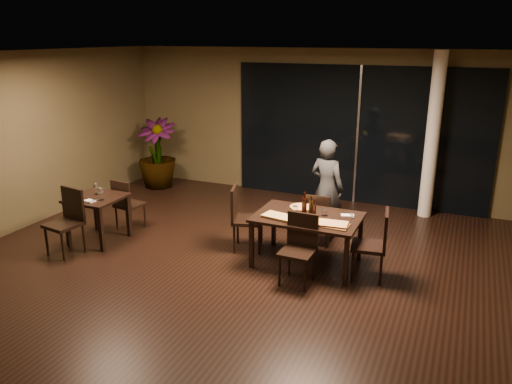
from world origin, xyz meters
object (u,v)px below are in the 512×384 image
at_px(chair_main_right, 375,241).
at_px(bottle_c, 311,205).
at_px(chair_side_far, 126,202).
at_px(chair_main_far, 318,217).
at_px(chair_main_left, 242,215).
at_px(potted_plant, 157,153).
at_px(bottle_b, 314,208).
at_px(main_table, 307,221).
at_px(side_table, 97,204).
at_px(bottle_a, 304,203).
at_px(chair_main_near, 300,245).
at_px(chair_side_near, 68,218).
at_px(diner, 327,188).

distance_m(chair_main_right, bottle_c, 1.04).
bearing_deg(chair_side_far, chair_main_far, -161.61).
distance_m(chair_main_left, bottle_c, 1.16).
bearing_deg(potted_plant, bottle_b, -29.39).
bearing_deg(chair_side_far, main_table, -174.39).
xyz_separation_m(chair_main_far, chair_main_right, (1.04, -0.81, 0.07)).
bearing_deg(side_table, bottle_a, 9.53).
distance_m(chair_main_near, bottle_b, 0.67).
relative_size(chair_main_right, potted_plant, 0.66).
distance_m(side_table, chair_side_near, 0.56).
relative_size(potted_plant, bottle_c, 5.34).
bearing_deg(bottle_a, chair_side_far, 179.72).
distance_m(chair_side_near, diner, 4.13).
bearing_deg(chair_main_left, bottle_c, -109.80).
height_order(chair_main_far, bottle_c, bottle_c).
bearing_deg(potted_plant, bottle_c, -29.22).
bearing_deg(chair_main_right, chair_main_near, -71.28).
bearing_deg(chair_main_near, diner, 95.64).
height_order(chair_side_near, bottle_c, bottle_c).
height_order(chair_main_left, chair_main_right, chair_main_left).
bearing_deg(chair_main_right, side_table, -92.78).
height_order(chair_main_near, chair_main_right, chair_main_right).
height_order(chair_main_right, chair_side_near, chair_side_near).
distance_m(chair_side_far, chair_side_near, 1.15).
bearing_deg(bottle_c, bottle_a, -170.65).
distance_m(chair_main_far, chair_main_left, 1.22).
bearing_deg(potted_plant, chair_main_near, -34.92).
height_order(potted_plant, bottle_b, potted_plant).
bearing_deg(main_table, chair_side_far, 178.70).
bearing_deg(diner, bottle_a, 103.92).
height_order(chair_side_near, diner, diner).
bearing_deg(chair_side_near, diner, 42.45).
relative_size(main_table, chair_main_near, 1.58).
xyz_separation_m(chair_side_far, bottle_c, (3.29, -0.00, 0.39)).
bearing_deg(chair_main_right, chair_main_left, -103.67).
distance_m(chair_main_right, potted_plant, 5.82).
distance_m(side_table, bottle_a, 3.39).
bearing_deg(potted_plant, chair_side_far, -67.92).
height_order(chair_side_far, potted_plant, potted_plant).
relative_size(chair_main_far, chair_main_left, 0.85).
xyz_separation_m(side_table, bottle_b, (3.49, 0.52, 0.26)).
distance_m(potted_plant, bottle_c, 4.88).
xyz_separation_m(bottle_a, bottle_b, (0.16, -0.04, -0.04)).
bearing_deg(chair_side_far, potted_plant, -61.01).
relative_size(chair_main_near, chair_side_near, 0.94).
bearing_deg(chair_main_far, main_table, 91.11).
xyz_separation_m(chair_main_far, diner, (-0.02, 0.49, 0.34)).
bearing_deg(main_table, bottle_b, 13.88).
relative_size(bottle_b, bottle_c, 0.91).
xyz_separation_m(side_table, chair_side_near, (-0.10, -0.55, -0.06)).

